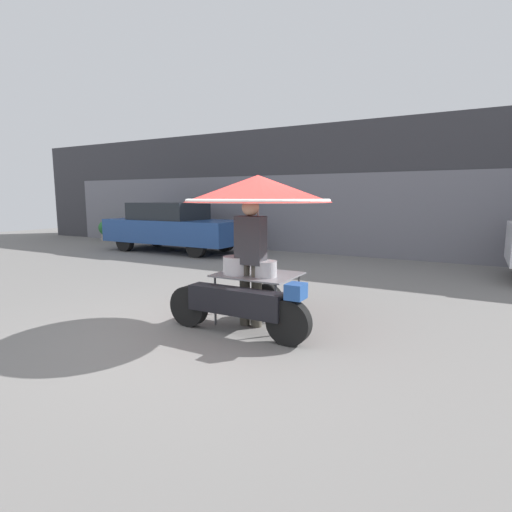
{
  "coord_description": "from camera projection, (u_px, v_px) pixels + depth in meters",
  "views": [
    {
      "loc": [
        2.79,
        -4.0,
        1.71
      ],
      "look_at": [
        0.23,
        0.62,
        0.93
      ],
      "focal_mm": 28.0,
      "sensor_mm": 36.0,
      "label": 1
    }
  ],
  "objects": [
    {
      "name": "ground_plane",
      "position": [
        216.0,
        333.0,
        5.05
      ],
      "size": [
        36.0,
        36.0,
        0.0
      ],
      "primitive_type": "plane",
      "color": "slate"
    },
    {
      "name": "shopfront_building",
      "position": [
        375.0,
        190.0,
        12.16
      ],
      "size": [
        28.0,
        2.06,
        3.87
      ],
      "color": "#38383D",
      "rests_on": "ground"
    },
    {
      "name": "vendor_motorcycle_cart",
      "position": [
        256.0,
        207.0,
        5.23
      ],
      "size": [
        2.0,
        1.96,
        2.0
      ],
      "color": "black",
      "rests_on": "ground"
    },
    {
      "name": "vendor_person",
      "position": [
        251.0,
        255.0,
        5.23
      ],
      "size": [
        0.38,
        0.23,
        1.69
      ],
      "color": "#4C473D",
      "rests_on": "ground"
    },
    {
      "name": "parked_car",
      "position": [
        173.0,
        227.0,
        12.66
      ],
      "size": [
        4.57,
        1.75,
        1.55
      ],
      "color": "black",
      "rests_on": "ground"
    },
    {
      "name": "potted_plant",
      "position": [
        106.0,
        229.0,
        15.89
      ],
      "size": [
        0.6,
        0.6,
        0.81
      ],
      "color": "gray",
      "rests_on": "ground"
    }
  ]
}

